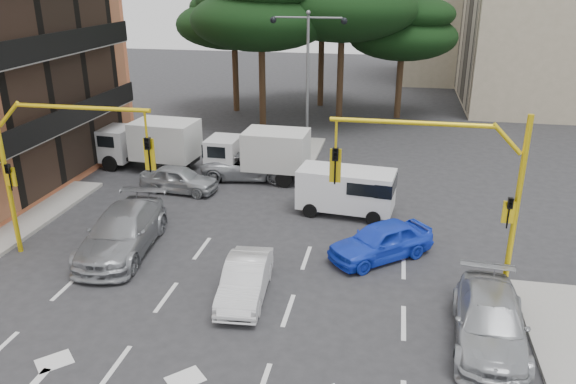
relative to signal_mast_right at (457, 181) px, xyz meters
name	(u,v)px	position (x,y,z in m)	size (l,w,h in m)	color
ground	(226,304)	(-6.80, -1.99, -3.88)	(120.00, 120.00, 0.00)	#28282B
median_strip	(307,153)	(-6.80, 14.01, -3.81)	(1.40, 6.00, 0.15)	gray
pine_left_near	(262,9)	(-10.75, 19.96, 3.72)	(9.15, 9.15, 10.23)	#382616
pine_left_far	(234,16)	(-13.75, 23.96, 3.03)	(8.32, 8.32, 9.30)	#382616
pine_right	(404,28)	(-1.75, 23.96, 2.33)	(7.49, 7.49, 8.37)	#382616
pine_back	(323,4)	(-7.75, 26.96, 3.72)	(9.15, 9.15, 10.23)	#382616
signal_mast_right	(457,181)	(0.00, 0.00, 0.00)	(5.79, 0.37, 6.00)	yellow
signal_mast_left	(48,155)	(-13.61, 0.00, 0.00)	(5.79, 0.37, 6.00)	yellow
street_lamp_center	(308,58)	(-6.80, 14.01, 1.54)	(4.16, 0.36, 7.77)	slate
car_white_hatch	(245,280)	(-6.30, -1.46, -3.27)	(1.30, 3.73, 1.23)	silver
car_blue_compact	(381,241)	(-2.16, 2.04, -3.20)	(1.61, 3.99, 1.36)	blue
car_silver_wagon	(122,232)	(-11.61, 0.78, -3.09)	(2.22, 5.45, 1.58)	gray
car_silver_cross_a	(249,165)	(-9.04, 9.51, -3.23)	(2.18, 4.73, 1.31)	#A2A5AA
car_silver_cross_b	(179,179)	(-11.80, 7.01, -3.25)	(1.49, 3.71, 1.26)	#9EA2A6
car_silver_parked	(490,322)	(1.00, -2.52, -3.19)	(1.93, 4.76, 1.38)	#9DA0A5
van_white	(346,191)	(-3.80, 5.90, -2.87)	(1.83, 4.04, 2.02)	white
box_truck_a	(149,144)	(-14.58, 9.99, -2.57)	(2.24, 5.34, 2.63)	silver
box_truck_b	(258,155)	(-8.55, 9.51, -2.62)	(2.16, 5.15, 2.53)	silver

